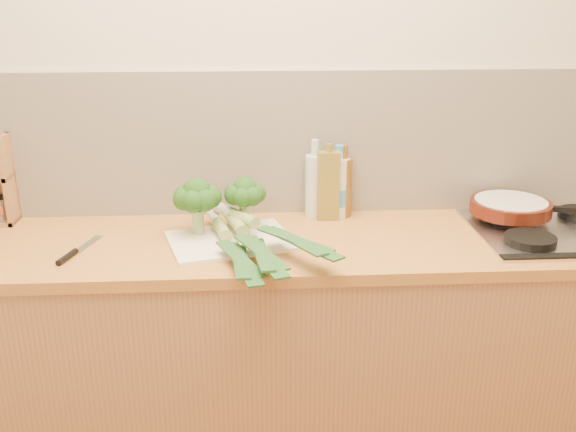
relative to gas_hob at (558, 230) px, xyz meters
name	(u,v)px	position (x,y,z in m)	size (l,w,h in m)	color
room_shell	(266,144)	(-1.02, 0.29, 0.26)	(3.50, 3.50, 3.50)	beige
counter	(271,353)	(-1.02, 0.00, -0.46)	(3.20, 0.62, 0.90)	#A57444
gas_hob	(558,230)	(0.00, 0.00, 0.00)	(0.58, 0.50, 0.04)	silver
chopping_board	(231,241)	(-1.15, -0.01, -0.01)	(0.41, 0.30, 0.01)	white
broccoli_left	(197,197)	(-1.27, 0.05, 0.13)	(0.17, 0.17, 0.20)	#8EAF66
broccoli_right	(245,194)	(-1.10, 0.10, 0.12)	(0.15, 0.15, 0.19)	#8EAF66
leek_front	(226,237)	(-1.17, -0.05, 0.02)	(0.21, 0.65, 0.04)	white
leek_mid	(245,234)	(-1.10, -0.07, 0.04)	(0.22, 0.61, 0.04)	white
leek_back	(258,225)	(-1.06, -0.04, 0.06)	(0.42, 0.54, 0.04)	white
chefs_knife	(72,254)	(-1.66, -0.10, -0.01)	(0.10, 0.26, 0.02)	silver
skillet	(511,207)	(-0.13, 0.12, 0.05)	(0.42, 0.29, 0.05)	#45150B
oil_tin	(328,185)	(-0.79, 0.20, 0.12)	(0.08, 0.05, 0.29)	olive
glass_bottle	(314,185)	(-0.84, 0.24, 0.11)	(0.07, 0.07, 0.30)	silver
amber_bottle	(343,186)	(-0.73, 0.24, 0.10)	(0.06, 0.06, 0.27)	brown
water_bottle	(338,189)	(-0.75, 0.23, 0.09)	(0.08, 0.08, 0.26)	silver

